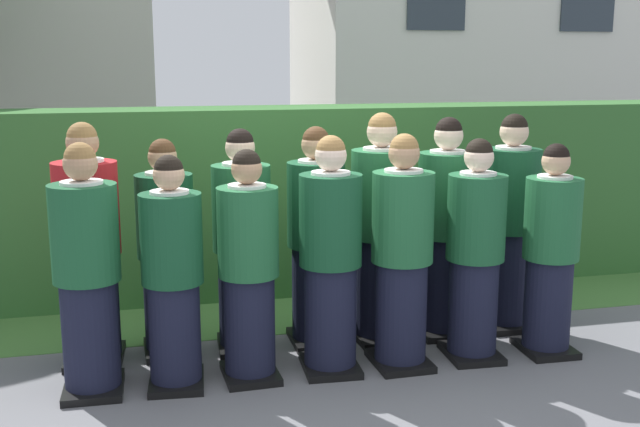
{
  "coord_description": "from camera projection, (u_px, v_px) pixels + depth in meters",
  "views": [
    {
      "loc": [
        -1.24,
        -4.89,
        2.12
      ],
      "look_at": [
        0.0,
        0.28,
        1.05
      ],
      "focal_mm": 43.54,
      "sensor_mm": 36.0,
      "label": 1
    }
  ],
  "objects": [
    {
      "name": "student_rear_row_1",
      "position": [
        166.0,
        253.0,
        5.54
      ],
      "size": [
        0.41,
        0.5,
        1.57
      ],
      "color": "black",
      "rests_on": "ground"
    },
    {
      "name": "student_rear_row_4",
      "position": [
        380.0,
        233.0,
        5.82
      ],
      "size": [
        0.45,
        0.55,
        1.73
      ],
      "color": "black",
      "rests_on": "ground"
    },
    {
      "name": "student_in_red_blazer",
      "position": [
        89.0,
        250.0,
        5.38
      ],
      "size": [
        0.44,
        0.51,
        1.7
      ],
      "color": "black",
      "rests_on": "ground"
    },
    {
      "name": "student_rear_row_3",
      "position": [
        316.0,
        242.0,
        5.74
      ],
      "size": [
        0.43,
        0.51,
        1.64
      ],
      "color": "black",
      "rests_on": "ground"
    },
    {
      "name": "student_front_row_3",
      "position": [
        330.0,
        261.0,
        5.23
      ],
      "size": [
        0.42,
        0.52,
        1.62
      ],
      "color": "black",
      "rests_on": "ground"
    },
    {
      "name": "student_front_row_4",
      "position": [
        402.0,
        258.0,
        5.31
      ],
      "size": [
        0.42,
        0.47,
        1.63
      ],
      "color": "black",
      "rests_on": "ground"
    },
    {
      "name": "student_rear_row_2",
      "position": [
        242.0,
        246.0,
        5.62
      ],
      "size": [
        0.42,
        0.52,
        1.63
      ],
      "color": "black",
      "rests_on": "ground"
    },
    {
      "name": "ground_plane",
      "position": [
        329.0,
        370.0,
        5.36
      ],
      "size": [
        60.0,
        60.0,
        0.0
      ],
      "primitive_type": "plane",
      "color": "slate"
    },
    {
      "name": "student_rear_row_5",
      "position": [
        445.0,
        233.0,
        5.94
      ],
      "size": [
        0.44,
        0.54,
        1.69
      ],
      "color": "black",
      "rests_on": "ground"
    },
    {
      "name": "student_front_row_2",
      "position": [
        249.0,
        272.0,
        5.1
      ],
      "size": [
        0.4,
        0.5,
        1.55
      ],
      "color": "black",
      "rests_on": "ground"
    },
    {
      "name": "student_rear_row_6",
      "position": [
        509.0,
        227.0,
        6.09
      ],
      "size": [
        0.44,
        0.5,
        1.7
      ],
      "color": "black",
      "rests_on": "ground"
    },
    {
      "name": "hedge",
      "position": [
        276.0,
        200.0,
        7.11
      ],
      "size": [
        8.87,
        0.7,
        1.68
      ],
      "color": "#33662D",
      "rests_on": "ground"
    },
    {
      "name": "student_front_row_1",
      "position": [
        173.0,
        279.0,
        4.97
      ],
      "size": [
        0.4,
        0.47,
        1.53
      ],
      "color": "black",
      "rests_on": "ground"
    },
    {
      "name": "student_front_row_0",
      "position": [
        87.0,
        276.0,
        4.87
      ],
      "size": [
        0.42,
        0.51,
        1.62
      ],
      "color": "black",
      "rests_on": "ground"
    },
    {
      "name": "lawn_strip",
      "position": [
        294.0,
        314.0,
        6.51
      ],
      "size": [
        8.87,
        0.9,
        0.01
      ],
      "primitive_type": "cube",
      "color": "#477A38",
      "rests_on": "ground"
    },
    {
      "name": "student_front_row_5",
      "position": [
        475.0,
        256.0,
        5.46
      ],
      "size": [
        0.41,
        0.47,
        1.58
      ],
      "color": "black",
      "rests_on": "ground"
    },
    {
      "name": "student_front_row_6",
      "position": [
        550.0,
        255.0,
        5.56
      ],
      "size": [
        0.4,
        0.45,
        1.53
      ],
      "color": "black",
      "rests_on": "ground"
    }
  ]
}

